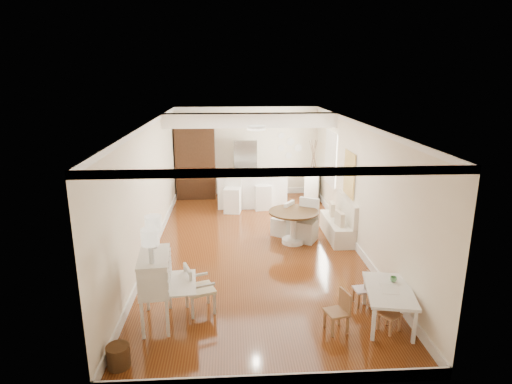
{
  "coord_description": "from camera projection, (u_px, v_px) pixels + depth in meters",
  "views": [
    {
      "loc": [
        -0.52,
        -8.97,
        3.77
      ],
      "look_at": [
        0.04,
        0.3,
        1.21
      ],
      "focal_mm": 30.0,
      "sensor_mm": 36.0,
      "label": 1
    }
  ],
  "objects": [
    {
      "name": "bar_stool_right",
      "position": [
        262.0,
        190.0,
        12.27
      ],
      "size": [
        0.49,
        0.49,
        1.14
      ],
      "primitive_type": "cube",
      "rotation": [
        0.0,
        0.0,
        0.09
      ],
      "color": "white",
      "rests_on": "ground"
    },
    {
      "name": "branch_vase",
      "position": [
        312.0,
        169.0,
        13.0
      ],
      "size": [
        0.21,
        0.21,
        0.19
      ],
      "primitive_type": "imported",
      "rotation": [
        0.0,
        0.0,
        -0.16
      ],
      "color": "white",
      "rests_on": "sideboard"
    },
    {
      "name": "gustavian_armchair",
      "position": [
        200.0,
        288.0,
        6.96
      ],
      "size": [
        0.6,
        0.6,
        0.82
      ],
      "primitive_type": "cube",
      "rotation": [
        0.0,
        0.0,
        1.91
      ],
      "color": "beige",
      "rests_on": "ground"
    },
    {
      "name": "kids_table",
      "position": [
        388.0,
        306.0,
        6.67
      ],
      "size": [
        0.89,
        1.26,
        0.57
      ],
      "primitive_type": "cube",
      "rotation": [
        0.0,
        0.0,
        -0.19
      ],
      "color": "white",
      "rests_on": "ground"
    },
    {
      "name": "slip_chair_far",
      "position": [
        282.0,
        218.0,
        10.3
      ],
      "size": [
        0.59,
        0.58,
        0.86
      ],
      "primitive_type": "cube",
      "rotation": [
        0.0,
        0.0,
        -2.19
      ],
      "color": "silver",
      "rests_on": "ground"
    },
    {
      "name": "bar_stool_left",
      "position": [
        233.0,
        193.0,
        11.97
      ],
      "size": [
        0.51,
        0.51,
        1.12
      ],
      "primitive_type": "cube",
      "rotation": [
        0.0,
        0.0,
        -0.16
      ],
      "color": "white",
      "rests_on": "ground"
    },
    {
      "name": "banquette",
      "position": [
        337.0,
        218.0,
        10.13
      ],
      "size": [
        0.52,
        1.6,
        0.98
      ],
      "primitive_type": "cube",
      "color": "silver",
      "rests_on": "ground"
    },
    {
      "name": "fridge",
      "position": [
        257.0,
        169.0,
        13.43
      ],
      "size": [
        0.75,
        0.65,
        1.8
      ],
      "primitive_type": "imported",
      "color": "silver",
      "rests_on": "ground"
    },
    {
      "name": "room",
      "position": [
        256.0,
        158.0,
        9.45
      ],
      "size": [
        9.0,
        9.04,
        2.82
      ],
      "color": "brown",
      "rests_on": "ground"
    },
    {
      "name": "kids_chair_c",
      "position": [
        390.0,
        313.0,
        6.45
      ],
      "size": [
        0.39,
        0.39,
        0.58
      ],
      "primitive_type": "cube",
      "rotation": [
        0.0,
        0.0,
        0.58
      ],
      "color": "tan",
      "rests_on": "ground"
    },
    {
      "name": "pencil_cup",
      "position": [
        393.0,
        279.0,
        6.82
      ],
      "size": [
        0.12,
        0.12,
        0.08
      ],
      "primitive_type": "imported",
      "rotation": [
        0.0,
        0.0,
        -0.17
      ],
      "color": "#5FA469",
      "rests_on": "kids_table"
    },
    {
      "name": "slip_chair_near",
      "position": [
        306.0,
        221.0,
        9.91
      ],
      "size": [
        0.65,
        0.66,
        0.99
      ],
      "primitive_type": "cube",
      "rotation": [
        0.0,
        0.0,
        -0.52
      ],
      "color": "silver",
      "rests_on": "ground"
    },
    {
      "name": "breakfast_counter",
      "position": [
        252.0,
        189.0,
        12.51
      ],
      "size": [
        2.05,
        0.65,
        1.03
      ],
      "primitive_type": "cube",
      "color": "white",
      "rests_on": "ground"
    },
    {
      "name": "kids_chair_a",
      "position": [
        337.0,
        312.0,
        6.43
      ],
      "size": [
        0.39,
        0.39,
        0.65
      ],
      "primitive_type": "cube",
      "rotation": [
        0.0,
        0.0,
        -1.3
      ],
      "color": "#976A44",
      "rests_on": "ground"
    },
    {
      "name": "dining_table",
      "position": [
        293.0,
        227.0,
        9.81
      ],
      "size": [
        1.29,
        1.29,
        0.77
      ],
      "primitive_type": "cylinder",
      "rotation": [
        0.0,
        0.0,
        0.15
      ],
      "color": "#4A3017",
      "rests_on": "ground"
    },
    {
      "name": "sideboard",
      "position": [
        312.0,
        187.0,
        13.12
      ],
      "size": [
        0.65,
        1.0,
        0.88
      ],
      "primitive_type": "cube",
      "rotation": [
        0.0,
        0.0,
        -0.27
      ],
      "color": "white",
      "rests_on": "ground"
    },
    {
      "name": "pantry_cabinet",
      "position": [
        196.0,
        162.0,
        13.29
      ],
      "size": [
        1.2,
        0.6,
        2.3
      ],
      "primitive_type": "cube",
      "color": "#381E11",
      "rests_on": "ground"
    },
    {
      "name": "kids_chair_b",
      "position": [
        363.0,
        289.0,
        7.18
      ],
      "size": [
        0.31,
        0.31,
        0.58
      ],
      "primitive_type": "cube",
      "rotation": [
        0.0,
        0.0,
        -1.45
      ],
      "color": "#A17049",
      "rests_on": "ground"
    },
    {
      "name": "secretary_bureau",
      "position": [
        156.0,
        289.0,
        6.58
      ],
      "size": [
        0.98,
        0.99,
        1.15
      ],
      "primitive_type": "cube",
      "rotation": [
        0.0,
        0.0,
        0.09
      ],
      "color": "white",
      "rests_on": "ground"
    },
    {
      "name": "wicker_basket",
      "position": [
        118.0,
        356.0,
        5.68
      ],
      "size": [
        0.37,
        0.37,
        0.31
      ],
      "primitive_type": "cylinder",
      "rotation": [
        0.0,
        0.0,
        -0.24
      ],
      "color": "#472C16",
      "rests_on": "ground"
    }
  ]
}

